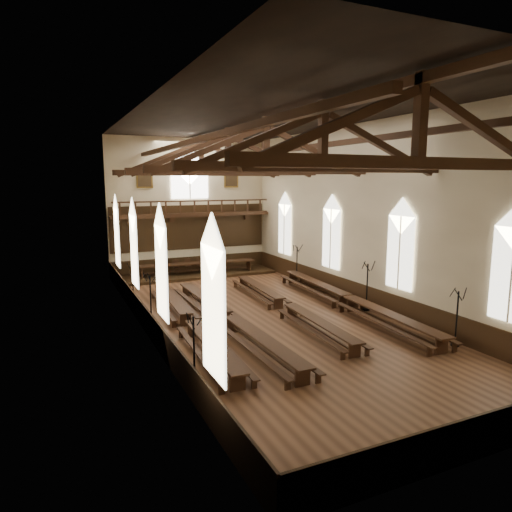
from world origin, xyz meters
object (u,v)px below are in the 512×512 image
Objects in this scene: candelabrum_right_mid at (367,295)px; dais at (197,275)px; refectory_row_c at (286,304)px; candelabrum_left_mid at (151,310)px; candelabrum_right_near at (456,329)px; refectory_row_b at (229,318)px; high_table at (197,264)px; candelabrum_right_far at (297,271)px; refectory_row_d at (348,299)px; candelabrum_left_near at (194,363)px; candelabrum_left_far at (133,290)px; refectory_row_a at (190,321)px.

dais is at bearing 114.14° from candelabrum_right_mid.
candelabrum_left_mid reaches higher than refectory_row_c.
candelabrum_right_near is (5.57, -18.35, 0.67)m from dais.
high_table is (2.29, 12.21, 0.34)m from refectory_row_b.
candelabrum_left_mid is 1.05× the size of candelabrum_right_near.
candelabrum_right_far is (5.57, -4.88, -0.08)m from high_table.
refectory_row_b is 7.12m from refectory_row_d.
candelabrum_right_near is at bearing -73.12° from dais.
candelabrum_left_mid is (-10.35, 1.49, 0.23)m from refectory_row_d.
refectory_row_d is at bearing 28.00° from candelabrum_left_near.
candelabrum_right_mid reaches higher than candelabrum_left_mid.
candelabrum_right_near is at bearing -90.00° from candelabrum_right_mid.
refectory_row_d reaches higher than refectory_row_b.
refectory_row_b is at bearing -64.53° from candelabrum_left_far.
candelabrum_left_mid reaches higher than candelabrum_left_near.
candelabrum_right_near is at bearing -83.44° from refectory_row_d.
refectory_row_b reaches higher than dais.
refectory_row_c is 7.52m from candelabrum_right_far.
refectory_row_a is at bearing -108.98° from high_table.
refectory_row_a is at bearing -77.03° from candelabrum_left_far.
candelabrum_left_near is (-5.53, -17.35, -0.10)m from high_table.
refectory_row_d is 10.46m from candelabrum_left_mid.
high_table is at bearing 61.88° from candelabrum_left_mid.
refectory_row_c is (3.64, 1.11, -0.04)m from refectory_row_b.
candelabrum_right_far is (0.75, 6.96, 0.23)m from refectory_row_d.
candelabrum_left_mid reaches higher than dais.
high_table reaches higher than refectory_row_a.
candelabrum_left_far is at bearing 147.68° from candelabrum_right_mid.
candelabrum_right_far is at bearing 90.00° from candelabrum_right_near.
candelabrum_right_near is (4.22, -7.25, 0.27)m from refectory_row_c.
refectory_row_b is 3.80m from refectory_row_c.
refectory_row_b is at bearing -100.62° from dais.
candelabrum_right_near is (11.10, -8.00, -0.04)m from candelabrum_left_mid.
candelabrum_left_far is (-0.00, 4.94, -0.10)m from candelabrum_left_mid.
high_table reaches higher than refectory_row_b.
refectory_row_b is 0.97× the size of refectory_row_d.
candelabrum_right_far is at bearing -41.23° from high_table.
candelabrum_right_mid is at bearing -90.00° from candelabrum_right_far.
candelabrum_left_mid is (-5.53, -10.35, 0.70)m from dais.
candelabrum_left_near is 12.14m from candelabrum_right_mid.
refectory_row_b is 5.45× the size of candelabrum_right_far.
candelabrum_left_far is at bearing 140.37° from refectory_row_c.
refectory_row_b is 1.25× the size of dais.
candelabrum_left_mid is at bearing -90.00° from candelabrum_left_far.
candelabrum_right_far reaches higher than high_table.
candelabrum_left_near is at bearing -90.00° from candelabrum_left_far.
candelabrum_left_near is at bearing -107.69° from dais.
refectory_row_b is 3.75m from candelabrum_left_mid.
refectory_row_a is 6.57m from candelabrum_left_far.
candelabrum_left_far is at bearing 115.47° from refectory_row_b.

